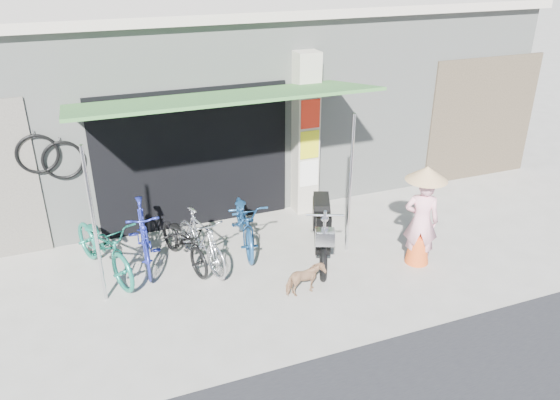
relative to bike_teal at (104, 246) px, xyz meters
name	(u,v)px	position (x,y,z in m)	size (l,w,h in m)	color
ground	(316,284)	(2.91, -1.45, -0.49)	(80.00, 80.00, 0.00)	#A49F94
bicycle_shop	(220,88)	(2.91, 3.64, 1.34)	(12.30, 5.30, 3.66)	gray
shop_pillar	(305,135)	(3.76, 1.00, 1.01)	(0.42, 0.44, 3.00)	#BAB19F
awning	(222,100)	(2.01, 0.18, 2.02)	(4.60, 1.88, 2.72)	#33652D
neighbour_right	(482,119)	(7.91, 1.14, 0.81)	(2.60, 0.06, 2.60)	brown
bike_teal	(104,246)	(0.00, 0.00, 0.00)	(0.65, 1.87, 0.98)	#19735F
bike_blue	(144,235)	(0.62, 0.09, 0.02)	(0.48, 1.71, 1.03)	navy
bike_black	(184,241)	(1.20, -0.15, -0.09)	(0.54, 1.54, 0.81)	black
bike_silver	(201,240)	(1.44, -0.31, -0.03)	(0.44, 1.54, 0.93)	silver
bike_navy	(245,221)	(2.28, 0.06, -0.03)	(0.62, 1.77, 0.93)	navy
street_dog	(305,280)	(2.65, -1.62, -0.25)	(0.26, 0.58, 0.49)	tan
moped	(322,228)	(3.34, -0.69, 0.01)	(0.94, 1.85, 1.10)	black
nun	(422,216)	(4.69, -1.45, 0.34)	(0.64, 0.64, 1.66)	#F2A3B1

